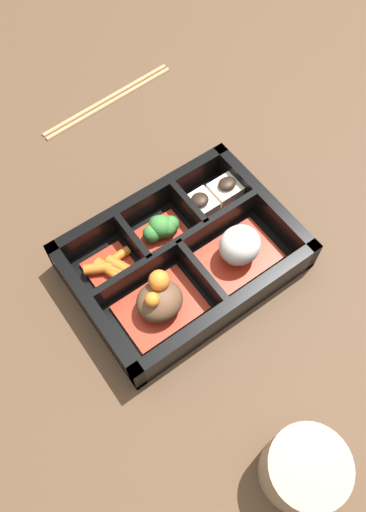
% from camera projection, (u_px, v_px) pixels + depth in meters
% --- Properties ---
extents(ground_plane, '(3.00, 3.00, 0.00)m').
position_uv_depth(ground_plane, '(183.00, 265.00, 0.62)').
color(ground_plane, '#4C3523').
extents(bento_base, '(0.26, 0.19, 0.01)m').
position_uv_depth(bento_base, '(183.00, 264.00, 0.61)').
color(bento_base, black).
rests_on(bento_base, ground_plane).
extents(bento_rim, '(0.26, 0.19, 0.05)m').
position_uv_depth(bento_rim, '(182.00, 254.00, 0.60)').
color(bento_rim, black).
rests_on(bento_rim, ground_plane).
extents(bowl_rice, '(0.10, 0.07, 0.06)m').
position_uv_depth(bowl_rice, '(239.00, 248.00, 0.59)').
color(bowl_rice, '#B22D19').
rests_on(bowl_rice, bento_base).
extents(bowl_stew, '(0.10, 0.07, 0.06)m').
position_uv_depth(bowl_stew, '(159.00, 301.00, 0.56)').
color(bowl_stew, '#B22D19').
rests_on(bowl_stew, bento_base).
extents(bowl_tofu, '(0.08, 0.05, 0.04)m').
position_uv_depth(bowl_tofu, '(213.00, 199.00, 0.64)').
color(bowl_tofu, '#B22D19').
rests_on(bowl_tofu, bento_base).
extents(bowl_greens, '(0.06, 0.05, 0.03)m').
position_uv_depth(bowl_greens, '(162.00, 228.00, 0.61)').
color(bowl_greens, '#B22D19').
rests_on(bowl_greens, bento_base).
extents(bowl_carrots, '(0.06, 0.06, 0.02)m').
position_uv_depth(bowl_carrots, '(110.00, 267.00, 0.60)').
color(bowl_carrots, '#B22D19').
rests_on(bowl_carrots, bento_base).
extents(tea_cup, '(0.08, 0.08, 0.07)m').
position_uv_depth(tea_cup, '(304.00, 469.00, 0.48)').
color(tea_cup, gray).
rests_on(tea_cup, ground_plane).
extents(chopsticks, '(0.22, 0.03, 0.01)m').
position_uv_depth(chopsticks, '(108.00, 99.00, 0.75)').
color(chopsticks, '#A87F51').
rests_on(chopsticks, ground_plane).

